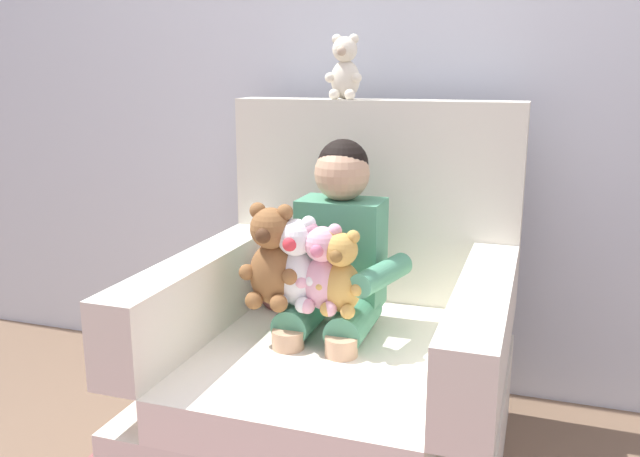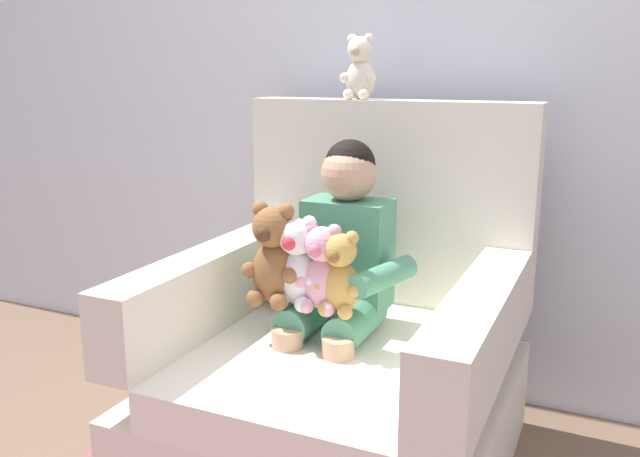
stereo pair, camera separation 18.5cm
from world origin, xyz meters
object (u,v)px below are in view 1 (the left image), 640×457
at_px(plush_honey, 341,275).
at_px(plush_cream_on_backrest, 345,69).
at_px(plush_pink, 323,270).
at_px(plush_white, 296,265).
at_px(plush_brown, 272,259).
at_px(armchair, 342,359).
at_px(seated_child, 335,262).
at_px(throw_pillow, 288,281).

height_order(plush_honey, plush_cream_on_backrest, plush_cream_on_backrest).
xyz_separation_m(plush_pink, plush_honey, (0.06, -0.00, -0.01)).
relative_size(plush_pink, plush_white, 0.94).
bearing_deg(plush_honey, plush_brown, 178.53).
height_order(armchair, seated_child, armchair).
distance_m(armchair, plush_white, 0.36).
relative_size(plush_honey, plush_brown, 0.80).
bearing_deg(plush_honey, armchair, 101.68).
height_order(plush_brown, plush_white, plush_brown).
height_order(armchair, plush_pink, armchair).
distance_m(plush_brown, throw_pillow, 0.30).
xyz_separation_m(plush_cream_on_backrest, throw_pillow, (-0.12, -0.24, -0.68)).
distance_m(plush_brown, plush_white, 0.07).
xyz_separation_m(seated_child, plush_pink, (0.01, -0.14, 0.02)).
bearing_deg(plush_brown, plush_white, 6.15).
height_order(armchair, plush_white, armchair).
bearing_deg(throw_pillow, seated_child, -27.37).
relative_size(plush_honey, throw_pillow, 0.94).
bearing_deg(plush_cream_on_backrest, seated_child, -62.70).
xyz_separation_m(seated_child, plush_cream_on_backrest, (-0.08, 0.34, 0.57)).
relative_size(armchair, plush_brown, 3.61).
xyz_separation_m(plush_pink, plush_brown, (-0.15, -0.01, 0.02)).
distance_m(plush_pink, plush_white, 0.08).
relative_size(armchair, plush_honey, 4.50).
distance_m(armchair, plush_pink, 0.34).
bearing_deg(plush_brown, armchair, 30.85).
distance_m(plush_honey, plush_white, 0.14).
bearing_deg(throw_pillow, plush_honey, -43.85).
bearing_deg(plush_cream_on_backrest, plush_white, -74.88).
distance_m(armchair, seated_child, 0.30).
bearing_deg(plush_white, plush_honey, -12.57).
bearing_deg(plush_white, plush_cream_on_backrest, 81.29).
height_order(plush_white, plush_cream_on_backrest, plush_cream_on_backrest).
distance_m(plush_honey, throw_pillow, 0.38).
relative_size(plush_white, throw_pillow, 1.06).
xyz_separation_m(plush_honey, throw_pillow, (-0.26, 0.25, -0.12)).
height_order(plush_pink, plush_cream_on_backrest, plush_cream_on_backrest).
relative_size(seated_child, plush_white, 3.00).
relative_size(seated_child, plush_honey, 3.36).
distance_m(armchair, plush_cream_on_backrest, 0.96).
xyz_separation_m(armchair, plush_cream_on_backrest, (-0.11, 0.37, 0.87)).
relative_size(plush_pink, throw_pillow, 1.00).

